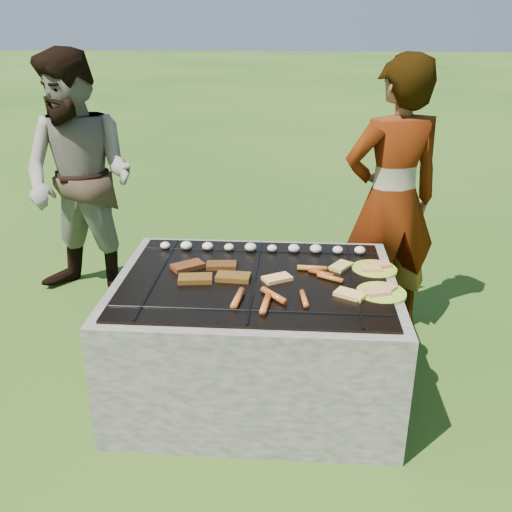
% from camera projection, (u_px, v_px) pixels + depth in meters
% --- Properties ---
extents(lawn, '(60.00, 60.00, 0.00)m').
position_uv_depth(lawn, '(255.00, 388.00, 2.86)').
color(lawn, '#1F4511').
rests_on(lawn, ground).
extents(fire_pit, '(1.30, 1.00, 0.62)m').
position_uv_depth(fire_pit, '(255.00, 340.00, 2.75)').
color(fire_pit, gray).
rests_on(fire_pit, ground).
extents(mushrooms, '(1.05, 0.06, 0.04)m').
position_uv_depth(mushrooms, '(263.00, 248.00, 2.92)').
color(mushrooms, white).
rests_on(mushrooms, fire_pit).
extents(pork_slabs, '(0.40, 0.27, 0.02)m').
position_uv_depth(pork_slabs, '(209.00, 272.00, 2.66)').
color(pork_slabs, '#94421B').
rests_on(pork_slabs, fire_pit).
extents(sausages, '(0.48, 0.48, 0.03)m').
position_uv_depth(sausages, '(285.00, 290.00, 2.48)').
color(sausages, orange).
rests_on(sausages, fire_pit).
extents(bread_on_grate, '(0.47, 0.43, 0.02)m').
position_uv_depth(bread_on_grate, '(322.00, 280.00, 2.59)').
color(bread_on_grate, '#F6C67E').
rests_on(bread_on_grate, fire_pit).
extents(plate_far, '(0.28, 0.28, 0.03)m').
position_uv_depth(plate_far, '(374.00, 269.00, 2.72)').
color(plate_far, gold).
rests_on(plate_far, fire_pit).
extents(plate_near, '(0.28, 0.28, 0.03)m').
position_uv_depth(plate_near, '(381.00, 293.00, 2.49)').
color(plate_near, yellow).
rests_on(plate_near, fire_pit).
extents(cook, '(0.66, 0.54, 1.57)m').
position_uv_depth(cook, '(391.00, 202.00, 3.13)').
color(cook, gray).
rests_on(cook, ground).
extents(bystander, '(0.90, 0.78, 1.57)m').
position_uv_depth(bystander, '(80.00, 180.00, 3.54)').
color(bystander, gray).
rests_on(bystander, ground).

